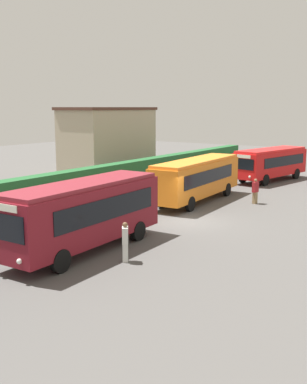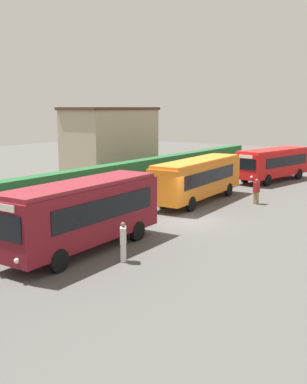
# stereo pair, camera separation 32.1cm
# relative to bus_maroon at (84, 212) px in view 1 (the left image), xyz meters

# --- Properties ---
(ground_plane) EXTENTS (109.06, 109.06, 0.00)m
(ground_plane) POSITION_rel_bus_maroon_xyz_m (7.83, -1.22, -1.88)
(ground_plane) COLOR #514F4C
(bus_maroon) EXTENTS (9.20, 2.65, 3.29)m
(bus_maroon) POSITION_rel_bus_maroon_xyz_m (0.00, 0.00, 0.00)
(bus_maroon) COLOR maroon
(bus_maroon) RESTS_ON ground_plane
(bus_orange) EXTENTS (10.35, 2.84, 3.04)m
(bus_orange) POSITION_rel_bus_maroon_xyz_m (13.25, 1.31, -0.12)
(bus_orange) COLOR orange
(bus_orange) RESTS_ON ground_plane
(bus_red) EXTENTS (9.13, 4.06, 2.95)m
(bus_red) POSITION_rel_bus_maroon_xyz_m (25.50, 0.35, -0.17)
(bus_red) COLOR red
(bus_red) RESTS_ON ground_plane
(person_left) EXTENTS (0.55, 0.51, 1.78)m
(person_left) POSITION_rel_bus_maroon_xyz_m (-0.17, -2.52, -0.95)
(person_left) COLOR silver
(person_left) RESTS_ON ground_plane
(person_center) EXTENTS (0.53, 0.34, 1.77)m
(person_center) POSITION_rel_bus_maroon_xyz_m (14.90, -2.44, -0.96)
(person_center) COLOR olive
(person_center) RESTS_ON ground_plane
(hedge_row) EXTENTS (66.53, 1.32, 1.80)m
(hedge_row) POSITION_rel_bus_maroon_xyz_m (7.83, 11.07, -0.98)
(hedge_row) COLOR #235A2D
(hedge_row) RESTS_ON ground_plane
(depot_building) EXTENTS (11.03, 5.31, 6.69)m
(depot_building) POSITION_rel_bus_maroon_xyz_m (23.22, 17.59, 1.47)
(depot_building) COLOR tan
(depot_building) RESTS_ON ground_plane
(traffic_cone) EXTENTS (0.36, 0.36, 0.60)m
(traffic_cone) POSITION_rel_bus_maroon_xyz_m (17.49, 8.21, -1.58)
(traffic_cone) COLOR orange
(traffic_cone) RESTS_ON ground_plane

